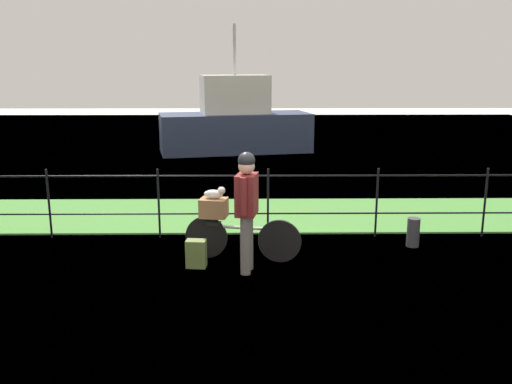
# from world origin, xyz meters

# --- Properties ---
(ground_plane) EXTENTS (60.00, 60.00, 0.00)m
(ground_plane) POSITION_xyz_m (0.00, 0.00, 0.00)
(ground_plane) COLOR beige
(grass_strip) EXTENTS (27.00, 2.40, 0.03)m
(grass_strip) POSITION_xyz_m (0.00, 3.19, 0.01)
(grass_strip) COLOR #478438
(grass_strip) RESTS_ON ground
(harbor_water) EXTENTS (30.00, 30.00, 0.00)m
(harbor_water) POSITION_xyz_m (0.00, 10.13, 0.00)
(harbor_water) COLOR #426684
(harbor_water) RESTS_ON ground
(iron_fence) EXTENTS (18.04, 0.04, 1.16)m
(iron_fence) POSITION_xyz_m (-0.00, 1.84, 0.67)
(iron_fence) COLOR black
(iron_fence) RESTS_ON ground
(bicycle_main) EXTENTS (1.71, 0.37, 0.63)m
(bicycle_main) POSITION_xyz_m (-0.43, 0.76, 0.34)
(bicycle_main) COLOR black
(bicycle_main) RESTS_ON ground
(wooden_crate) EXTENTS (0.43, 0.35, 0.28)m
(wooden_crate) POSITION_xyz_m (-0.83, 0.84, 0.77)
(wooden_crate) COLOR olive
(wooden_crate) RESTS_ON bicycle_main
(terrier_dog) EXTENTS (0.32, 0.19, 0.18)m
(terrier_dog) POSITION_xyz_m (-0.80, 0.83, 0.99)
(terrier_dog) COLOR silver
(terrier_dog) RESTS_ON wooden_crate
(cyclist_person) EXTENTS (0.33, 0.53, 1.68)m
(cyclist_person) POSITION_xyz_m (-0.34, 0.29, 1.00)
(cyclist_person) COLOR slate
(cyclist_person) RESTS_ON ground
(backpack_on_paving) EXTENTS (0.29, 0.20, 0.40)m
(backpack_on_paving) POSITION_xyz_m (-1.06, 0.46, 0.20)
(backpack_on_paving) COLOR olive
(backpack_on_paving) RESTS_ON ground
(mooring_bollard) EXTENTS (0.20, 0.20, 0.46)m
(mooring_bollard) POSITION_xyz_m (2.28, 1.34, 0.23)
(mooring_bollard) COLOR #38383D
(mooring_bollard) RESTS_ON ground
(moored_boat_near) EXTENTS (5.16, 2.82, 4.10)m
(moored_boat_near) POSITION_xyz_m (-0.78, 11.15, 0.92)
(moored_boat_near) COLOR #2D3856
(moored_boat_near) RESTS_ON ground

